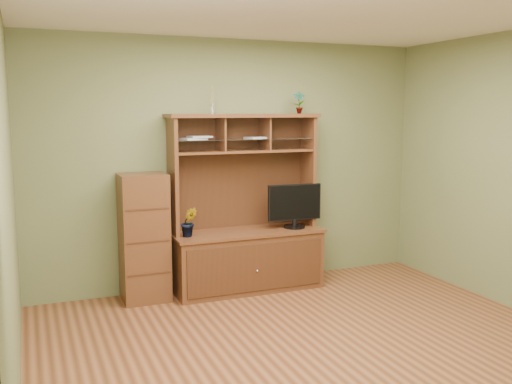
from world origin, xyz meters
TOP-DOWN VIEW (x-y plane):
  - room at (0.00, 0.00)m, footprint 4.54×4.04m
  - media_hutch at (0.04, 1.73)m, footprint 1.66×0.61m
  - monitor at (0.58, 1.65)m, footprint 0.61×0.24m
  - orchid_plant at (-0.62, 1.65)m, footprint 0.20×0.18m
  - top_plant at (0.70, 1.80)m, footprint 0.15×0.12m
  - reed_diffuser at (-0.30, 1.80)m, footprint 0.06×0.06m
  - magazines at (-0.26, 1.81)m, footprint 0.99×0.24m
  - side_cabinet at (-1.06, 1.77)m, footprint 0.47×0.43m

SIDE VIEW (x-z plane):
  - media_hutch at x=0.04m, z-range -0.43..1.47m
  - side_cabinet at x=-1.06m, z-range 0.00..1.31m
  - orchid_plant at x=-0.62m, z-range 0.65..0.96m
  - monitor at x=0.58m, z-range 0.66..1.15m
  - room at x=0.00m, z-range -0.02..2.72m
  - magazines at x=-0.26m, z-range 1.63..1.67m
  - reed_diffuser at x=-0.30m, z-range 1.87..2.16m
  - top_plant at x=0.70m, z-range 1.90..2.14m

